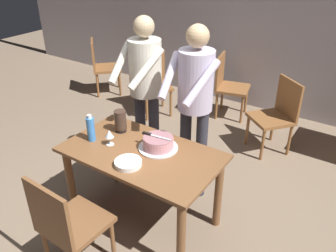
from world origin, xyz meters
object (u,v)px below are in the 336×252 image
plate_stack (128,163)px  background_chair_0 (153,81)px  person_standing_beside (145,82)px  background_chair_1 (277,113)px  background_chair_2 (228,84)px  main_dining_table (142,164)px  person_cutting_cake (195,97)px  water_bottle (91,129)px  cake_on_platter (158,143)px  wine_glass_near (109,134)px  hurricane_lamp (120,121)px  chair_near_side (67,223)px  background_chair_3 (102,65)px  cake_knife (151,135)px

plate_stack → background_chair_0: size_ratio=0.24×
person_standing_beside → background_chair_1: person_standing_beside is taller
background_chair_1 → background_chair_2: bearing=148.8°
person_standing_beside → background_chair_0: (-0.85, 1.29, -0.58)m
main_dining_table → person_cutting_cake: person_cutting_cake is taller
water_bottle → person_standing_beside: size_ratio=0.15×
cake_on_platter → background_chair_1: 1.85m
wine_glass_near → water_bottle: (-0.19, -0.03, 0.01)m
hurricane_lamp → person_cutting_cake: bearing=38.9°
chair_near_side → background_chair_3: same height
water_bottle → person_standing_beside: 0.75m
hurricane_lamp → background_chair_0: 2.00m
person_cutting_cake → background_chair_1: 1.46m
person_cutting_cake → main_dining_table: bearing=-105.1°
person_cutting_cake → chair_near_side: size_ratio=1.91×
water_bottle → person_cutting_cake: 0.97m
cake_on_platter → person_cutting_cake: bearing=81.5°
person_standing_beside → chair_near_side: (0.31, -1.39, -0.58)m
cake_knife → background_chair_3: 3.09m
plate_stack → chair_near_side: (-0.15, -0.55, -0.28)m
cake_on_platter → background_chair_3: background_chair_3 is taller
wine_glass_near → background_chair_1: 2.15m
main_dining_table → hurricane_lamp: hurricane_lamp is taller
water_bottle → background_chair_0: water_bottle is taller
background_chair_0 → main_dining_table: bearing=-56.4°
chair_near_side → background_chair_1: 2.72m
wine_glass_near → person_standing_beside: 0.74m
water_bottle → wine_glass_near: bearing=9.7°
wine_glass_near → person_standing_beside: person_standing_beside is taller
wine_glass_near → chair_near_side: size_ratio=0.16×
cake_on_platter → wine_glass_near: 0.43m
water_bottle → hurricane_lamp: water_bottle is taller
main_dining_table → hurricane_lamp: (-0.37, 0.17, 0.24)m
main_dining_table → person_standing_beside: person_standing_beside is taller
plate_stack → wine_glass_near: size_ratio=1.53×
cake_knife → background_chair_2: size_ratio=0.30×
wine_glass_near → chair_near_side: chair_near_side is taller
background_chair_3 → water_bottle: bearing=-48.1°
plate_stack → background_chair_2: 2.66m
background_chair_1 → background_chair_3: (-2.97, 0.15, 0.00)m
main_dining_table → cake_on_platter: bearing=52.7°
cake_knife → background_chair_0: size_ratio=0.30×
hurricane_lamp → chair_near_side: 1.03m
plate_stack → water_bottle: water_bottle is taller
hurricane_lamp → background_chair_3: hurricane_lamp is taller
hurricane_lamp → background_chair_3: 2.76m
wine_glass_near → hurricane_lamp: hurricane_lamp is taller
person_standing_beside → background_chair_1: size_ratio=1.91×
hurricane_lamp → background_chair_3: size_ratio=0.23×
cake_on_platter → water_bottle: size_ratio=1.36×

